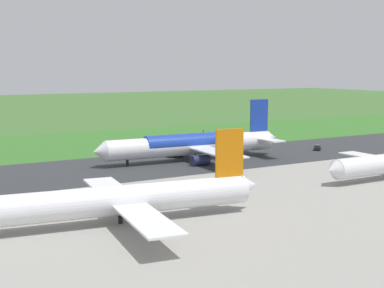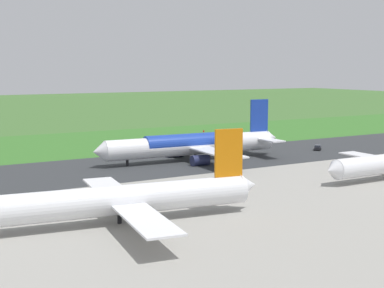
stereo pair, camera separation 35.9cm
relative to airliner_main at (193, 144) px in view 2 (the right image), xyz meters
name	(u,v)px [view 2 (the right image)]	position (x,y,z in m)	size (l,w,h in m)	color
ground_plane	(214,159)	(-6.41, -0.02, -4.35)	(800.00, 800.00, 0.00)	#3D662D
runway_asphalt	(214,159)	(-6.41, -0.02, -4.32)	(600.00, 35.15, 0.06)	#2D3033
apron_concrete	(344,193)	(-6.41, 48.12, -4.33)	(440.00, 110.00, 0.05)	gray
grass_verge_foreground	(152,142)	(-6.41, -38.72, -4.33)	(600.00, 80.00, 0.04)	#346B27
airliner_main	(193,144)	(0.00, 0.00, 0.00)	(54.13, 44.27, 15.88)	white
airliner_parked_far	(121,199)	(39.82, 45.99, -0.44)	(49.02, 40.24, 14.32)	white
service_car_followme	(318,147)	(-41.83, 2.44, -3.51)	(4.30, 4.18, 1.62)	black
no_stopping_sign	(204,133)	(-27.24, -39.71, -2.76)	(0.60, 0.10, 2.70)	slate
traffic_cone_orange	(192,139)	(-21.05, -37.01, -4.08)	(0.40, 0.40, 0.55)	orange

